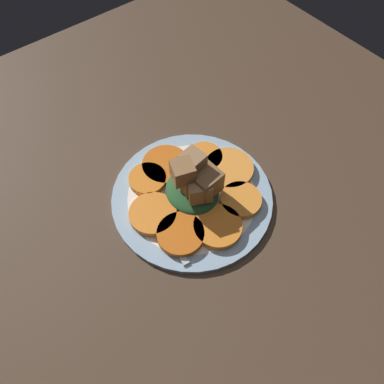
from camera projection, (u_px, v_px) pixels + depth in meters
The scene contains 12 objects.
table_slab at pixel (192, 201), 68.97cm from camera, with size 120.00×120.00×2.00cm, color #4C3828.
plate at pixel (192, 197), 67.69cm from camera, with size 28.99×28.99×1.05cm.
carrot_slice_0 at pixel (181, 234), 62.28cm from camera, with size 7.99×7.99×1.27cm, color #D76215.
carrot_slice_1 at pixel (218, 226), 63.06cm from camera, with size 8.26×8.26×1.27cm, color orange.
carrot_slice_2 at pixel (241, 200), 65.87cm from camera, with size 7.30×7.30×1.27cm, color orange.
carrot_slice_3 at pixel (230, 170), 69.39cm from camera, with size 9.19×9.19×1.27cm, color orange.
carrot_slice_4 at pixel (204, 158), 70.99cm from camera, with size 6.86×6.86×1.27cm, color orange.
carrot_slice_5 at pixel (168, 164), 70.15cm from camera, with size 8.84×8.84×1.27cm, color #D66114.
carrot_slice_6 at pixel (148, 179), 68.28cm from camera, with size 6.87×6.87×1.27cm, color orange.
carrot_slice_7 at pixel (153, 214), 64.36cm from camera, with size 8.25×8.25×1.27cm, color orange.
center_pile at pixel (194, 184), 63.94cm from camera, with size 10.06×9.06×9.58cm.
fork at pixel (160, 217), 64.56cm from camera, with size 18.80×4.95×0.40cm.
Camera 1 is at (28.09, -22.21, 59.96)cm, focal length 35.00 mm.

